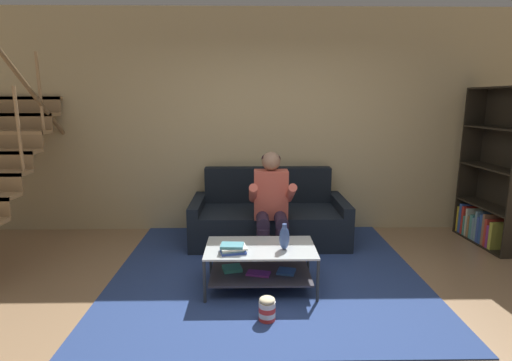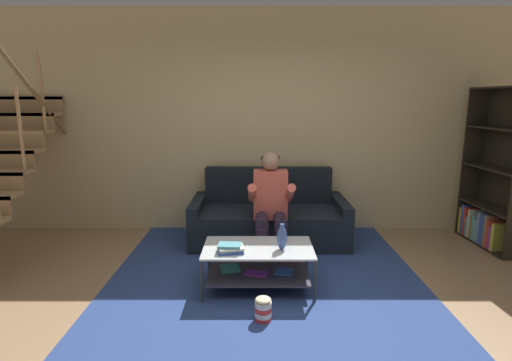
# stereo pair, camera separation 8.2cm
# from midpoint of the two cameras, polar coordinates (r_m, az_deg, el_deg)

# --- Properties ---
(ground) EXTENTS (16.80, 16.80, 0.00)m
(ground) POSITION_cam_midpoint_polar(r_m,az_deg,el_deg) (3.40, 4.65, -19.69)
(ground) COLOR #9A7856
(back_partition) EXTENTS (8.40, 0.12, 2.90)m
(back_partition) POSITION_cam_midpoint_polar(r_m,az_deg,el_deg) (5.37, 2.89, 8.22)
(back_partition) COLOR tan
(back_partition) RESTS_ON ground
(couch) EXTENTS (1.90, 0.92, 0.89)m
(couch) POSITION_cam_midpoint_polar(r_m,az_deg,el_deg) (5.05, 2.53, -5.43)
(couch) COLOR black
(couch) RESTS_ON ground
(person_seated_center) EXTENTS (0.50, 0.58, 1.19)m
(person_seated_center) POSITION_cam_midpoint_polar(r_m,az_deg,el_deg) (4.43, 2.85, -3.04)
(person_seated_center) COLOR #2A1F33
(person_seated_center) RESTS_ON ground
(coffee_table) EXTENTS (1.02, 0.60, 0.41)m
(coffee_table) POSITION_cam_midpoint_polar(r_m,az_deg,el_deg) (3.81, 1.05, -11.44)
(coffee_table) COLOR silver
(coffee_table) RESTS_ON ground
(area_rug) EXTENTS (3.09, 3.26, 0.01)m
(area_rug) POSITION_cam_midpoint_polar(r_m,az_deg,el_deg) (4.41, 1.96, -11.94)
(area_rug) COLOR navy
(area_rug) RESTS_ON ground
(vase) EXTENTS (0.09, 0.09, 0.24)m
(vase) POSITION_cam_midpoint_polar(r_m,az_deg,el_deg) (3.67, 4.58, -8.15)
(vase) COLOR #385292
(vase) RESTS_ON coffee_table
(book_stack) EXTENTS (0.26, 0.21, 0.08)m
(book_stack) POSITION_cam_midpoint_polar(r_m,az_deg,el_deg) (3.63, -2.86, -9.64)
(book_stack) COLOR blue
(book_stack) RESTS_ON coffee_table
(bookshelf) EXTENTS (0.35, 0.98, 1.90)m
(bookshelf) POSITION_cam_midpoint_polar(r_m,az_deg,el_deg) (5.62, 31.54, -1.15)
(bookshelf) COLOR black
(bookshelf) RESTS_ON ground
(popcorn_tub) EXTENTS (0.14, 0.14, 0.21)m
(popcorn_tub) POSITION_cam_midpoint_polar(r_m,az_deg,el_deg) (3.37, 1.97, -17.89)
(popcorn_tub) COLOR red
(popcorn_tub) RESTS_ON ground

